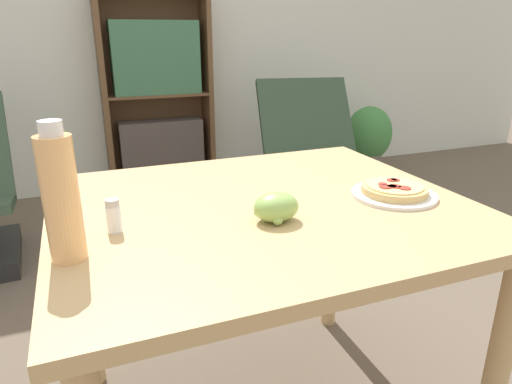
# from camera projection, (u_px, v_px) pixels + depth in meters

# --- Properties ---
(wall_back) EXTENTS (8.00, 0.05, 2.60)m
(wall_back) POSITION_uv_depth(u_px,v_px,m) (140.00, 17.00, 3.39)
(wall_back) COLOR silver
(wall_back) RESTS_ON ground_plane
(dining_table) EXTENTS (1.08, 0.93, 0.77)m
(dining_table) POSITION_uv_depth(u_px,v_px,m) (262.00, 239.00, 1.26)
(dining_table) COLOR tan
(dining_table) RESTS_ON ground_plane
(pizza_on_plate) EXTENTS (0.23, 0.23, 0.04)m
(pizza_on_plate) POSITION_uv_depth(u_px,v_px,m) (394.00, 191.00, 1.26)
(pizza_on_plate) COLOR white
(pizza_on_plate) RESTS_ON dining_table
(grape_bunch) EXTENTS (0.11, 0.10, 0.07)m
(grape_bunch) POSITION_uv_depth(u_px,v_px,m) (276.00, 207.00, 1.10)
(grape_bunch) COLOR #93BC5B
(grape_bunch) RESTS_ON dining_table
(drink_bottle) EXTENTS (0.07, 0.07, 0.28)m
(drink_bottle) POSITION_uv_depth(u_px,v_px,m) (61.00, 197.00, 0.88)
(drink_bottle) COLOR #EFB270
(drink_bottle) RESTS_ON dining_table
(salt_shaker) EXTENTS (0.03, 0.03, 0.08)m
(salt_shaker) POSITION_uv_depth(u_px,v_px,m) (113.00, 216.00, 1.03)
(salt_shaker) COLOR white
(salt_shaker) RESTS_ON dining_table
(lounge_chair_far) EXTENTS (0.78, 0.87, 0.88)m
(lounge_chair_far) POSITION_uv_depth(u_px,v_px,m) (311.00, 169.00, 3.21)
(lounge_chair_far) COLOR black
(lounge_chair_far) RESTS_ON ground_plane
(bookshelf) EXTENTS (0.81, 0.26, 1.49)m
(bookshelf) POSITION_uv_depth(u_px,v_px,m) (158.00, 103.00, 3.48)
(bookshelf) COLOR brown
(bookshelf) RESTS_ON ground_plane
(potted_plant_floor) EXTENTS (0.41, 0.35, 0.60)m
(potted_plant_floor) POSITION_uv_depth(u_px,v_px,m) (368.00, 139.00, 3.93)
(potted_plant_floor) COLOR #70665B
(potted_plant_floor) RESTS_ON ground_plane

